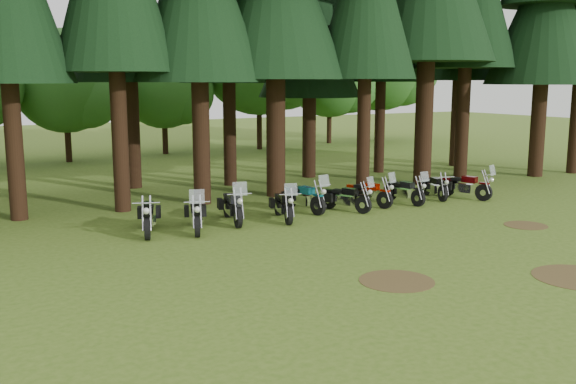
# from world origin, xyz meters

# --- Properties ---
(ground) EXTENTS (120.00, 120.00, 0.00)m
(ground) POSITION_xyz_m (0.00, 0.00, 0.00)
(ground) COLOR #405F18
(ground) RESTS_ON ground
(pine_back_4) EXTENTS (4.94, 4.94, 13.78)m
(pine_back_4) POSITION_xyz_m (4.04, 13.25, 8.25)
(pine_back_4) COLOR black
(pine_back_4) RESTS_ON ground
(decid_3) EXTENTS (6.12, 5.95, 7.65)m
(decid_3) POSITION_xyz_m (-4.71, 25.13, 4.51)
(decid_3) COLOR black
(decid_3) RESTS_ON ground
(decid_4) EXTENTS (5.93, 5.76, 7.41)m
(decid_4) POSITION_xyz_m (1.58, 26.32, 4.37)
(decid_4) COLOR black
(decid_4) RESTS_ON ground
(decid_5) EXTENTS (8.45, 8.21, 10.56)m
(decid_5) POSITION_xyz_m (8.29, 25.71, 6.23)
(decid_5) COLOR black
(decid_5) RESTS_ON ground
(decid_6) EXTENTS (7.06, 6.86, 8.82)m
(decid_6) POSITION_xyz_m (14.85, 27.01, 5.20)
(decid_6) COLOR black
(decid_6) RESTS_ON ground
(decid_7) EXTENTS (8.44, 8.20, 10.55)m
(decid_7) POSITION_xyz_m (19.46, 26.83, 6.22)
(decid_7) COLOR black
(decid_7) RESTS_ON ground
(dirt_patch_0) EXTENTS (1.80, 1.80, 0.01)m
(dirt_patch_0) POSITION_xyz_m (-3.00, -2.00, 0.01)
(dirt_patch_0) COLOR #4C3D1E
(dirt_patch_0) RESTS_ON ground
(dirt_patch_1) EXTENTS (1.40, 1.40, 0.01)m
(dirt_patch_1) POSITION_xyz_m (4.50, 0.50, 0.01)
(dirt_patch_1) COLOR #4C3D1E
(dirt_patch_1) RESTS_ON ground
(motorcycle_0) EXTENTS (1.00, 2.36, 1.00)m
(motorcycle_0) POSITION_xyz_m (-6.57, 5.66, 0.51)
(motorcycle_0) COLOR black
(motorcycle_0) RESTS_ON ground
(motorcycle_1) EXTENTS (1.10, 2.37, 1.52)m
(motorcycle_1) POSITION_xyz_m (-5.17, 5.20, 0.51)
(motorcycle_1) COLOR black
(motorcycle_1) RESTS_ON ground
(motorcycle_2) EXTENTS (0.85, 2.46, 1.55)m
(motorcycle_2) POSITION_xyz_m (-3.65, 5.74, 0.52)
(motorcycle_2) COLOR black
(motorcycle_2) RESTS_ON ground
(motorcycle_3) EXTENTS (0.91, 2.26, 1.44)m
(motorcycle_3) POSITION_xyz_m (-1.99, 5.22, 0.48)
(motorcycle_3) COLOR black
(motorcycle_3) RESTS_ON ground
(motorcycle_4) EXTENTS (0.65, 2.36, 1.48)m
(motorcycle_4) POSITION_xyz_m (-0.67, 6.07, 0.50)
(motorcycle_4) COLOR black
(motorcycle_4) RESTS_ON ground
(motorcycle_5) EXTENTS (1.05, 2.10, 1.36)m
(motorcycle_5) POSITION_xyz_m (0.73, 5.39, 0.45)
(motorcycle_5) COLOR black
(motorcycle_5) RESTS_ON ground
(motorcycle_6) EXTENTS (0.99, 2.17, 1.39)m
(motorcycle_6) POSITION_xyz_m (2.00, 5.76, 0.47)
(motorcycle_6) COLOR black
(motorcycle_6) RESTS_ON ground
(motorcycle_7) EXTENTS (0.51, 2.17, 1.36)m
(motorcycle_7) POSITION_xyz_m (3.54, 5.49, 0.46)
(motorcycle_7) COLOR black
(motorcycle_7) RESTS_ON ground
(motorcycle_8) EXTENTS (0.69, 2.07, 0.86)m
(motorcycle_8) POSITION_xyz_m (5.31, 5.75, 0.44)
(motorcycle_8) COLOR black
(motorcycle_8) RESTS_ON ground
(motorcycle_9) EXTENTS (1.03, 2.27, 1.46)m
(motorcycle_9) POSITION_xyz_m (6.34, 5.05, 0.49)
(motorcycle_9) COLOR black
(motorcycle_9) RESTS_ON ground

